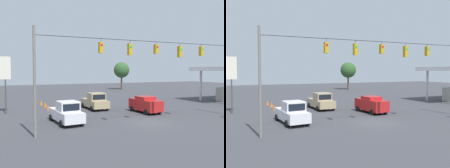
# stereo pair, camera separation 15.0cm
# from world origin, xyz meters

# --- Properties ---
(ground_plane) EXTENTS (140.00, 140.00, 0.00)m
(ground_plane) POSITION_xyz_m (0.00, 0.00, 0.00)
(ground_plane) COLOR #3D3D42
(overhead_signal_span) EXTENTS (21.24, 0.38, 8.18)m
(overhead_signal_span) POSITION_xyz_m (-0.01, 0.95, 5.37)
(overhead_signal_span) COLOR slate
(overhead_signal_span) RESTS_ON ground_plane
(pickup_truck_white_parked_shoulder) EXTENTS (2.45, 5.28, 2.12)m
(pickup_truck_white_parked_shoulder) POSITION_xyz_m (7.17, -3.15, 0.98)
(pickup_truck_white_parked_shoulder) COLOR silver
(pickup_truck_white_parked_shoulder) RESTS_ON ground_plane
(pickup_truck_tan_withflow_mid) EXTENTS (2.35, 5.08, 2.12)m
(pickup_truck_tan_withflow_mid) POSITION_xyz_m (1.66, -10.08, 0.98)
(pickup_truck_tan_withflow_mid) COLOR tan
(pickup_truck_tan_withflow_mid) RESTS_ON ground_plane
(sedan_red_crossing_near) EXTENTS (2.27, 4.58, 1.92)m
(sedan_red_crossing_near) POSITION_xyz_m (-2.75, -5.10, 1.00)
(sedan_red_crossing_near) COLOR red
(sedan_red_crossing_near) RESTS_ON ground_plane
(traffic_cone_nearest) EXTENTS (0.33, 0.33, 0.72)m
(traffic_cone_nearest) POSITION_xyz_m (7.33, -3.85, 0.36)
(traffic_cone_nearest) COLOR orange
(traffic_cone_nearest) RESTS_ON ground_plane
(traffic_cone_second) EXTENTS (0.33, 0.33, 0.72)m
(traffic_cone_second) POSITION_xyz_m (7.35, -6.32, 0.36)
(traffic_cone_second) COLOR orange
(traffic_cone_second) RESTS_ON ground_plane
(traffic_cone_third) EXTENTS (0.33, 0.33, 0.72)m
(traffic_cone_third) POSITION_xyz_m (7.41, -8.77, 0.36)
(traffic_cone_third) COLOR orange
(traffic_cone_third) RESTS_ON ground_plane
(traffic_cone_fourth) EXTENTS (0.33, 0.33, 0.72)m
(traffic_cone_fourth) POSITION_xyz_m (7.33, -11.58, 0.36)
(traffic_cone_fourth) COLOR orange
(traffic_cone_fourth) RESTS_ON ground_plane
(traffic_cone_fifth) EXTENTS (0.33, 0.33, 0.72)m
(traffic_cone_fifth) POSITION_xyz_m (7.17, -14.39, 0.36)
(traffic_cone_fifth) COLOR orange
(traffic_cone_fifth) RESTS_ON ground_plane
(traffic_cone_farthest) EXTENTS (0.33, 0.33, 0.72)m
(traffic_cone_farthest) POSITION_xyz_m (7.35, -16.80, 0.36)
(traffic_cone_farthest) COLOR orange
(traffic_cone_farthest) RESTS_ON ground_plane
(tree_horizon_left) EXTENTS (4.08, 4.08, 7.13)m
(tree_horizon_left) POSITION_xyz_m (-16.57, -38.58, 5.06)
(tree_horizon_left) COLOR #4C3823
(tree_horizon_left) RESTS_ON ground_plane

